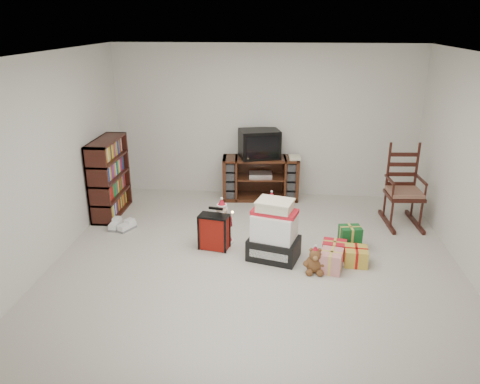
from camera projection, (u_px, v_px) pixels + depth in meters
The scene contains 13 objects.
room at pixel (256, 167), 5.37m from camera, with size 5.01×5.01×2.51m.
tv_stand at pixel (260, 178), 7.79m from camera, with size 1.28×0.54×0.71m.
bookshelf at pixel (109, 179), 7.10m from camera, with size 0.32×0.97×1.18m.
rocking_chair at pixel (403, 196), 6.84m from camera, with size 0.55×0.84×1.23m.
gift_pile at pixel (274, 234), 5.82m from camera, with size 0.70×0.59×0.76m.
red_suitcase at pixel (214, 232), 6.09m from camera, with size 0.39×0.26×0.56m.
stocking at pixel (266, 230), 5.95m from camera, with size 0.30×0.13×0.64m, color #0C731F, non-canonical shape.
teddy_bear at pixel (315, 262), 5.56m from camera, with size 0.21×0.19×0.31m.
santa_figurine at pixel (271, 214), 6.73m from camera, with size 0.27×0.26×0.56m.
mrs_claus_figurine at pixel (222, 226), 6.25m from camera, with size 0.31×0.30×0.64m.
sneaker_pair at pixel (121, 226), 6.73m from camera, with size 0.37×0.31×0.10m.
gift_cluster at pixel (344, 250), 5.85m from camera, with size 0.57×0.88×0.27m.
crt_television at pixel (259, 144), 7.59m from camera, with size 0.72×0.61×0.46m.
Camera 1 is at (0.28, -5.13, 2.86)m, focal length 35.00 mm.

